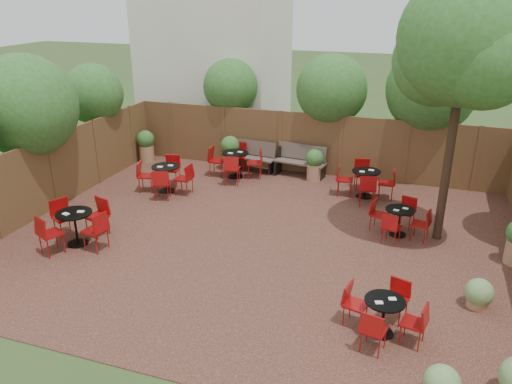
% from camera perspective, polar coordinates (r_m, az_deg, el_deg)
% --- Properties ---
extents(ground, '(80.00, 80.00, 0.00)m').
position_cam_1_polar(ground, '(12.26, 0.62, -5.34)').
color(ground, '#354F23').
rests_on(ground, ground).
extents(courtyard_paving, '(12.00, 10.00, 0.02)m').
position_cam_1_polar(courtyard_paving, '(12.26, 0.62, -5.30)').
color(courtyard_paving, '#341B15').
rests_on(courtyard_paving, ground).
extents(fence_back, '(12.00, 0.08, 2.00)m').
position_cam_1_polar(fence_back, '(16.39, 6.13, 5.45)').
color(fence_back, brown).
rests_on(fence_back, ground).
extents(fence_left, '(0.08, 10.00, 2.00)m').
position_cam_1_polar(fence_left, '(14.72, -22.15, 1.98)').
color(fence_left, brown).
rests_on(fence_left, ground).
extents(neighbour_building, '(5.00, 4.00, 8.00)m').
position_cam_1_polar(neighbour_building, '(20.04, -4.65, 17.25)').
color(neighbour_building, silver).
rests_on(neighbour_building, ground).
extents(overhang_foliage, '(15.61, 10.82, 2.72)m').
position_cam_1_polar(overhang_foliage, '(14.09, -1.25, 10.08)').
color(overhang_foliage, '#2A601F').
rests_on(overhang_foliage, ground).
extents(courtyard_tree, '(2.95, 2.88, 6.10)m').
position_cam_1_polar(courtyard_tree, '(11.81, 22.58, 14.85)').
color(courtyard_tree, black).
rests_on(courtyard_tree, courtyard_paving).
extents(park_bench_left, '(1.63, 0.70, 0.98)m').
position_cam_1_polar(park_bench_left, '(16.67, -0.44, 4.15)').
color(park_bench_left, brown).
rests_on(park_bench_left, courtyard_paving).
extents(park_bench_right, '(1.69, 0.75, 1.01)m').
position_cam_1_polar(park_bench_right, '(16.23, 5.09, 3.62)').
color(park_bench_right, brown).
rests_on(park_bench_right, courtyard_paving).
extents(bistro_tables, '(8.76, 8.18, 0.95)m').
position_cam_1_polar(bistro_tables, '(13.37, -0.87, -0.69)').
color(bistro_tables, black).
rests_on(bistro_tables, courtyard_paving).
extents(planters, '(11.88, 4.40, 1.14)m').
position_cam_1_polar(planters, '(15.45, 1.18, 3.00)').
color(planters, '#9B6F4D').
rests_on(planters, courtyard_paving).
extents(low_shrubs, '(1.67, 3.25, 0.68)m').
position_cam_1_polar(low_shrubs, '(9.05, 24.65, -16.27)').
color(low_shrubs, '#9B6F4D').
rests_on(low_shrubs, courtyard_paving).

